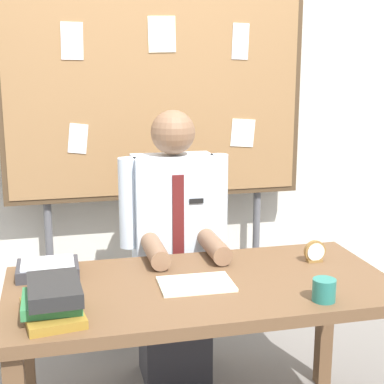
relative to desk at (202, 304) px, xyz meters
The scene contains 9 objects.
back_wall 1.41m from the desk, 90.00° to the left, with size 6.40×0.08×2.70m, color silver.
desk is the anchor object (origin of this frame).
person 0.56m from the desk, 90.00° to the left, with size 0.55×0.56×1.42m.
bulletin_board 1.31m from the desk, 90.00° to the left, with size 1.69×0.09×2.13m.
book_stack 0.64m from the desk, 163.31° to the right, with size 0.24×0.32×0.13m.
open_notebook 0.11m from the desk, 145.35° to the right, with size 0.30×0.21×0.01m, color #F4EFCC.
desk_clock 0.60m from the desk, 12.93° to the left, with size 0.10×0.04×0.10m.
coffee_mug 0.52m from the desk, 34.80° to the right, with size 0.09×0.09×0.09m, color #267266.
paper_tray 0.68m from the desk, 158.24° to the left, with size 0.26×0.20×0.06m.
Camera 1 is at (-0.57, -2.19, 1.65)m, focal length 54.21 mm.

